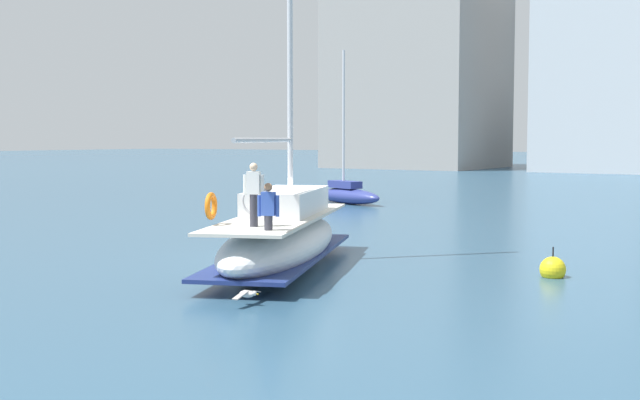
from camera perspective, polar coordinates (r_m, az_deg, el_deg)
ground_plane at (r=25.18m, az=-2.22°, el=-4.02°), size 400.00×400.00×0.00m
main_sailboat at (r=23.12m, az=-2.68°, el=-2.50°), size 5.90×9.79×12.86m
moored_sloop_near at (r=45.87m, az=1.92°, el=0.47°), size 5.48×3.14×8.55m
seagull at (r=18.10m, az=-5.07°, el=-6.51°), size 0.48×1.03×0.17m
mooring_buoy at (r=22.47m, az=15.88°, el=-4.67°), size 0.68×0.68×0.94m
waterfront_buildings at (r=96.85m, az=19.51°, el=8.35°), size 79.34×18.11×26.12m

